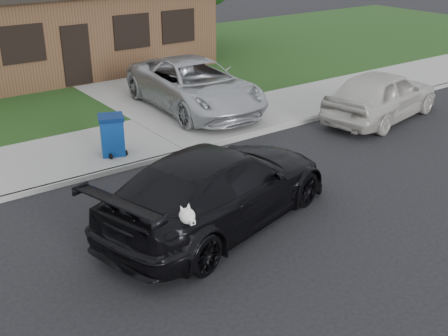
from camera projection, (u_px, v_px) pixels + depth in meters
ground at (110, 262)px, 9.87m from camera, size 120.00×120.00×0.00m
sidewalk at (20, 167)px, 13.56m from camera, size 60.00×3.00×0.12m
curb at (41, 189)px, 12.45m from camera, size 60.00×0.12×0.12m
driveway at (142, 85)px, 20.49m from camera, size 4.50×13.00×0.14m
sedan at (219, 187)px, 10.85m from camera, size 5.81×3.59×1.57m
minivan at (195, 85)px, 17.30m from camera, size 2.89×5.64×1.52m
white_compact at (381, 95)px, 16.79m from camera, size 4.75×2.63×1.53m
recycling_bin at (112, 135)px, 13.99m from camera, size 0.78×0.78×1.01m
house at (35, 15)px, 22.32m from camera, size 12.60×8.60×4.65m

